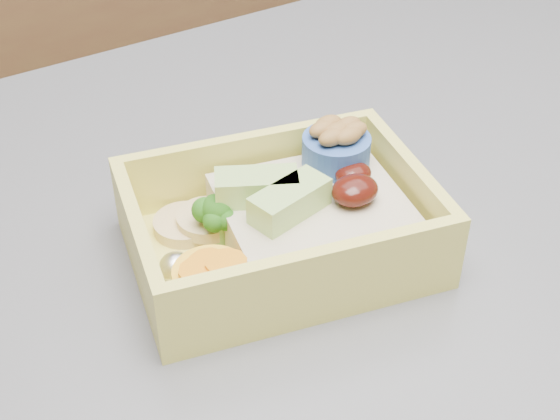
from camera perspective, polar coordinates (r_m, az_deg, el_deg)
bento_box at (r=0.46m, az=0.55°, el=-0.84°), size 0.20×0.16×0.06m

